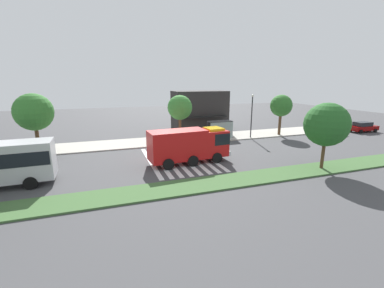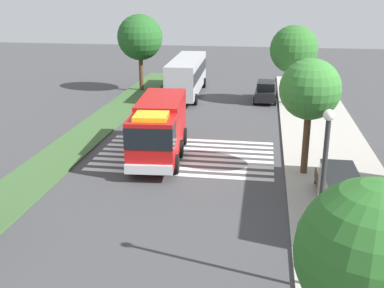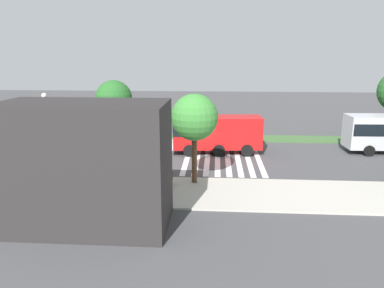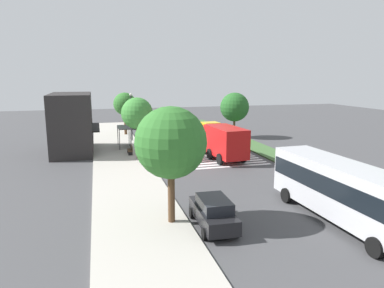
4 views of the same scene
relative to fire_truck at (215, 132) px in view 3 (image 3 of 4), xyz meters
The scene contains 11 objects.
ground_plane 2.71m from the fire_truck, 51.52° to the left, with size 120.00×120.00×0.00m, color #424244.
sidewalk 10.48m from the fire_truck, 83.53° to the left, with size 60.00×5.55×0.14m, color #ADA89E.
median_strip 6.44m from the fire_truck, 79.13° to the right, with size 60.00×3.00×0.14m, color #3D6033.
crosswalk 2.56m from the fire_truck, 117.36° to the left, with size 6.75×10.82×0.01m.
fire_truck is the anchor object (origin of this frame).
bus_stop_shelter 11.86m from the fire_truck, 49.99° to the left, with size 3.50×1.40×2.46m.
bench_near_shelter 9.86m from the fire_truck, 68.19° to the left, with size 1.60×0.50×0.90m.
street_lamp 14.56m from the fire_truck, 33.98° to the left, with size 0.36×0.36×6.21m.
storefront_building 16.61m from the fire_truck, 66.31° to the left, with size 8.61×5.10×6.65m.
sidewalk_tree_west 9.02m from the fire_truck, 80.95° to the left, with size 3.23×3.23×6.29m.
median_tree_west 12.83m from the fire_truck, 28.64° to the right, with size 4.00×4.00×6.16m.
Camera 3 is at (-1.29, 31.23, 8.95)m, focal length 33.72 mm.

